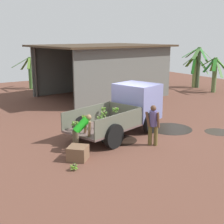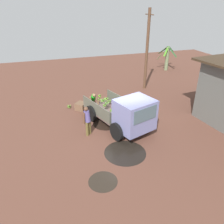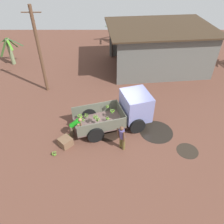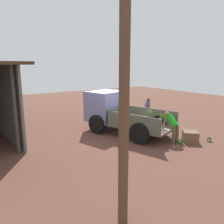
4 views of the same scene
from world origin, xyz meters
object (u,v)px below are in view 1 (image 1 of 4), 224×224
Objects in this scene: banana_bunch_on_ground_1 at (74,167)px; banana_bunch_on_ground_2 at (78,154)px; person_foreground_visitor at (153,123)px; person_worker_loading at (81,130)px; wooden_crate_0 at (78,153)px; banana_bunch_on_ground_0 at (72,151)px; cargo_truck at (131,107)px.

banana_bunch_on_ground_2 is at bearing 58.52° from banana_bunch_on_ground_1.
person_foreground_visitor is at bearing 7.76° from banana_bunch_on_ground_1.
banana_bunch_on_ground_1 is at bearing -122.02° from person_worker_loading.
banana_bunch_on_ground_0 is at bearing 84.74° from wooden_crate_0.
person_worker_loading is at bearing 56.00° from banana_bunch_on_ground_1.
cargo_truck is 2.98× the size of person_foreground_visitor.
wooden_crate_0 is at bearing 55.80° from banana_bunch_on_ground_1.
wooden_crate_0 is at bearing -95.26° from banana_bunch_on_ground_0.
banana_bunch_on_ground_0 is at bearing -161.53° from person_worker_loading.
banana_bunch_on_ground_2 is 0.35× the size of wooden_crate_0.
banana_bunch_on_ground_2 is (-3.43, -1.62, -1.00)m from cargo_truck.
banana_bunch_on_ground_0 is 1.06× the size of banana_bunch_on_ground_2.
person_worker_loading is at bearing -176.38° from cargo_truck.
cargo_truck is at bearing 27.97° from wooden_crate_0.
person_worker_loading reaches higher than banana_bunch_on_ground_0.
wooden_crate_0 is at bearing -121.82° from person_worker_loading.
person_foreground_visitor is 2.79m from person_worker_loading.
cargo_truck is 3.58× the size of person_worker_loading.
person_foreground_visitor is at bearing -4.39° from wooden_crate_0.
cargo_truck reaches higher than banana_bunch_on_ground_0.
cargo_truck reaches higher than wooden_crate_0.
person_foreground_visitor reaches higher than person_worker_loading.
person_worker_loading is (-3.07, -1.17, -0.30)m from cargo_truck.
banana_bunch_on_ground_2 is 0.32m from wooden_crate_0.
banana_bunch_on_ground_1 is at bearing -112.61° from banana_bunch_on_ground_0.
wooden_crate_0 is at bearing -46.47° from person_foreground_visitor.
person_foreground_visitor is 1.20× the size of person_worker_loading.
person_worker_loading is at bearing 16.49° from banana_bunch_on_ground_0.
banana_bunch_on_ground_1 is at bearing -121.48° from banana_bunch_on_ground_2.
banana_bunch_on_ground_2 is (-0.37, -0.45, -0.70)m from person_worker_loading.
cargo_truck is at bearing 22.82° from person_worker_loading.
person_foreground_visitor reaches higher than wooden_crate_0.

